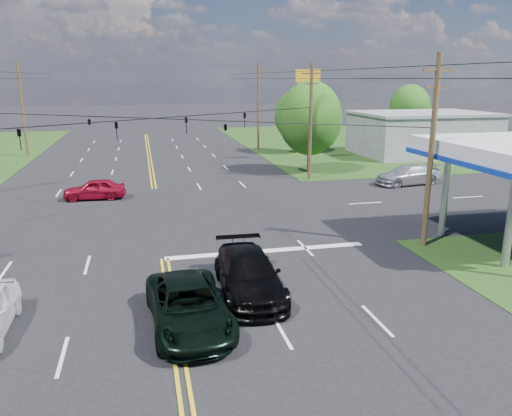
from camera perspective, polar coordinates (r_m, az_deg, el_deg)
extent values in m
plane|color=black|center=(31.78, -11.13, -0.84)|extent=(280.00, 280.00, 0.00)
cube|color=#1D3812|center=(72.63, 16.79, 7.39)|extent=(46.00, 48.00, 0.03)
cube|color=silver|center=(24.81, 1.24, -4.96)|extent=(10.00, 0.50, 0.02)
cube|color=slate|center=(59.59, 18.39, 7.96)|extent=(14.00, 10.00, 4.40)
cylinder|color=#A5A5AA|center=(24.78, 27.10, -1.01)|extent=(0.36, 0.36, 4.65)
cylinder|color=#A5A5AA|center=(28.65, 20.80, 1.58)|extent=(0.36, 0.36, 4.65)
cylinder|color=#43311C|center=(25.91, 19.38, 5.88)|extent=(0.28, 0.28, 9.50)
cube|color=#43311C|center=(25.67, 20.14, 14.62)|extent=(1.60, 0.12, 0.12)
cube|color=#43311C|center=(25.67, 19.99, 12.84)|extent=(1.20, 0.10, 0.10)
cylinder|color=#43311C|center=(42.14, 6.25, 9.66)|extent=(0.28, 0.28, 9.50)
cube|color=#43311C|center=(41.99, 6.40, 15.03)|extent=(1.60, 0.12, 0.12)
cube|color=#43311C|center=(41.99, 6.37, 13.94)|extent=(1.20, 0.10, 0.10)
cylinder|color=#43311C|center=(60.02, -25.11, 10.08)|extent=(0.28, 0.28, 10.00)
cube|color=#43311C|center=(59.94, -25.55, 14.06)|extent=(1.60, 0.12, 0.12)
cube|color=#43311C|center=(59.93, -25.47, 13.30)|extent=(1.20, 0.10, 0.10)
cylinder|color=#43311C|center=(60.35, 0.25, 11.44)|extent=(0.28, 0.28, 10.00)
cube|color=#43311C|center=(60.27, 0.26, 15.43)|extent=(1.60, 0.12, 0.12)
cube|color=#43311C|center=(60.26, 0.26, 14.67)|extent=(1.20, 0.10, 0.10)
imported|color=black|center=(26.94, -25.38, 7.06)|extent=(0.17, 0.21, 1.05)
imported|color=black|center=(29.40, -15.63, 8.44)|extent=(0.17, 0.21, 1.05)
imported|color=black|center=(32.36, -7.97, 9.34)|extent=(0.17, 0.21, 1.05)
imported|color=black|center=(36.02, -1.30, 9.99)|extent=(0.17, 0.21, 1.05)
imported|color=black|center=(33.61, -18.53, 9.40)|extent=(1.24, 0.26, 0.50)
imported|color=black|center=(28.47, -3.52, 9.31)|extent=(1.24, 0.26, 0.50)
cylinder|color=black|center=(31.80, 13.16, 15.29)|extent=(0.04, 100.00, 0.04)
cylinder|color=black|center=(31.80, 13.10, 14.21)|extent=(0.04, 100.00, 0.04)
cylinder|color=#43311C|center=(45.63, 6.10, 6.11)|extent=(0.36, 0.36, 3.30)
ellipsoid|color=#174D14|center=(45.28, 6.21, 10.15)|extent=(5.70, 5.70, 6.60)
cylinder|color=#43311C|center=(57.74, 4.58, 7.69)|extent=(0.36, 0.36, 2.86)
ellipsoid|color=#174D14|center=(57.47, 4.64, 10.46)|extent=(4.94, 4.94, 5.72)
cylinder|color=#43311C|center=(70.25, 16.97, 8.42)|extent=(0.36, 0.36, 3.08)
ellipsoid|color=#174D14|center=(70.02, 17.15, 10.87)|extent=(5.32, 5.32, 6.16)
imported|color=black|center=(17.50, -7.70, -11.03)|extent=(2.90, 5.70, 1.54)
imported|color=black|center=(19.81, -0.84, -7.57)|extent=(2.52, 5.79, 1.66)
imported|color=maroon|center=(37.11, -17.97, 2.08)|extent=(4.30, 1.83, 1.45)
imported|color=#B9B9BE|center=(42.10, 16.95, 3.66)|extent=(5.70, 2.92, 1.58)
cylinder|color=#A5A5AA|center=(51.52, 5.84, 10.36)|extent=(0.20, 0.20, 9.16)
cube|color=#F2A219|center=(51.38, 5.95, 14.78)|extent=(2.52, 0.33, 1.26)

